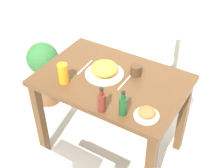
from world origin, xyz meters
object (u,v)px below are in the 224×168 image
Objects in this scene: sauce_bottle at (102,102)px; condiment_bottle at (123,105)px; side_plate at (147,113)px; drink_cup at (136,70)px; potted_plant_left at (44,70)px; juice_glass at (63,73)px; chair_far at (148,54)px; food_plate at (104,70)px.

condiment_bottle is (0.13, 0.04, 0.00)m from sauce_bottle.
sauce_bottle reaches higher than side_plate.
drink_cup is 0.12× the size of potted_plant_left.
potted_plant_left is at bearing 145.08° from juice_glass.
sauce_bottle is at bearing -15.48° from juice_glass.
potted_plant_left is (-1.09, 0.48, -0.44)m from condiment_bottle.
condiment_bottle is at bearing -159.11° from side_plate.
drink_cup is at bearing 126.24° from side_plate.
chair_far is 0.71m from drink_cup.
side_plate is 0.85× the size of sauce_bottle.
sauce_bottle is 1.19m from potted_plant_left.
potted_plant_left is at bearing -145.68° from chair_far.
potted_plant_left is (-0.97, 0.52, -0.44)m from sauce_bottle.
condiment_bottle is at bearing -73.53° from drink_cup.
sauce_bottle and condiment_bottle have the same top height.
chair_far is 0.80m from food_plate.
chair_far is 1.12m from sauce_bottle.
juice_glass is 0.23× the size of potted_plant_left.
chair_far is at bearing 78.29° from juice_glass.
chair_far is at bearing 106.33° from condiment_bottle.
food_plate is 0.43× the size of potted_plant_left.
juice_glass reaches higher than side_plate.
chair_far is 6.11× the size of juice_glass.
side_plate is at bearing 20.89° from condiment_bottle.
food_plate is at bearing 119.56° from sauce_bottle.
juice_glass is at bearing -34.92° from potted_plant_left.
drink_cup is at bearing 30.65° from food_plate.
side_plate is 1.06× the size of juice_glass.
potted_plant_left is (-0.60, 0.42, -0.45)m from juice_glass.
side_plate is at bearing -65.94° from chair_far.
chair_far reaches higher than potted_plant_left.
drink_cup is at bearing -5.17° from potted_plant_left.
drink_cup is 0.55× the size of juice_glass.
chair_far is at bearing 34.32° from potted_plant_left.
food_plate is 1.51× the size of sauce_bottle.
drink_cup is (0.19, 0.11, -0.00)m from food_plate.
juice_glass is at bearing 178.73° from side_plate.
juice_glass is 0.85m from potted_plant_left.
chair_far is 1.03m from juice_glass.
chair_far is at bearing 89.55° from food_plate.
sauce_bottle is (-0.01, -0.43, 0.03)m from drink_cup.
potted_plant_left is (-0.79, -0.54, -0.13)m from chair_far.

